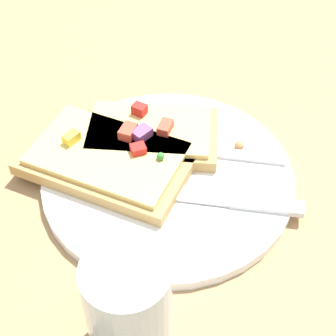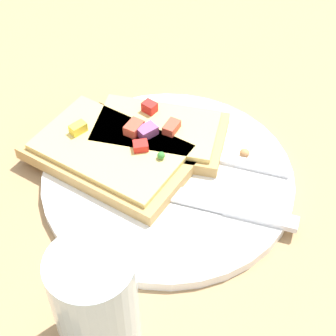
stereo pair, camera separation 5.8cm
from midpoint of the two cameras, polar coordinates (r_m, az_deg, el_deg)
ground_plane at (r=0.60m, az=-2.78°, el=-1.59°), size 4.00×4.00×0.00m
plate at (r=0.59m, az=-2.80°, el=-1.20°), size 0.27×0.27×0.01m
fork at (r=0.61m, az=-1.26°, el=1.82°), size 0.20×0.07×0.01m
knife at (r=0.56m, az=2.66°, el=-3.25°), size 0.19×0.07×0.01m
pizza_slice_main at (r=0.60m, az=-8.93°, el=0.86°), size 0.17×0.11×0.03m
pizza_slice_corner at (r=0.62m, az=-4.62°, el=3.39°), size 0.17×0.13×0.03m
crumb_scatter at (r=0.59m, az=-2.82°, el=0.34°), size 0.12×0.11×0.01m
drinking_glass at (r=0.45m, az=-7.83°, el=-14.28°), size 0.07×0.07×0.11m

